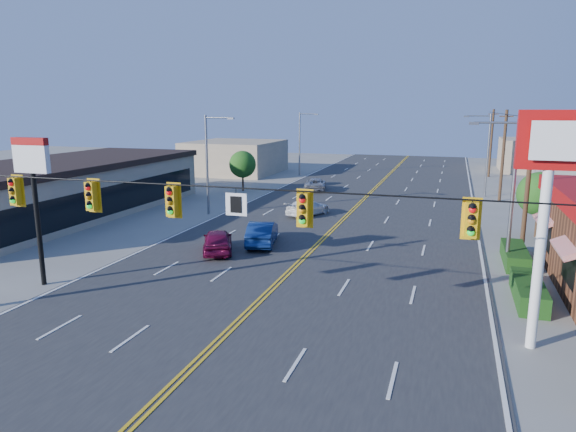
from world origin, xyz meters
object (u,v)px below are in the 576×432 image
(car_blue, at_px, (262,234))
(car_silver, at_px, (315,185))
(kfc_pylon, at_px, (547,183))
(signal_span, at_px, (201,219))
(car_magenta, at_px, (218,242))
(pizza_hut_sign, at_px, (34,181))
(car_white, at_px, (308,208))

(car_blue, bearing_deg, car_silver, -97.29)
(kfc_pylon, bearing_deg, signal_span, -160.22)
(car_magenta, bearing_deg, pizza_hut_sign, 28.88)
(pizza_hut_sign, relative_size, car_magenta, 1.64)
(signal_span, relative_size, kfc_pylon, 2.86)
(pizza_hut_sign, xyz_separation_m, car_silver, (5.21, 32.40, -4.54))
(car_silver, bearing_deg, pizza_hut_sign, 68.24)
(kfc_pylon, bearing_deg, car_silver, 117.39)
(car_magenta, bearing_deg, signal_span, 89.12)
(car_blue, bearing_deg, car_magenta, 39.43)
(signal_span, xyz_separation_m, car_blue, (-3.23, 14.25, -4.14))
(car_magenta, bearing_deg, car_silver, -113.19)
(signal_span, height_order, car_magenta, signal_span)
(kfc_pylon, bearing_deg, pizza_hut_sign, 180.00)
(car_white, relative_size, car_silver, 0.93)
(signal_span, bearing_deg, car_silver, 98.85)
(car_white, xyz_separation_m, car_silver, (-2.71, 12.49, 0.02))
(signal_span, height_order, car_white, signal_span)
(pizza_hut_sign, distance_m, car_blue, 13.54)
(car_silver, bearing_deg, car_white, 89.61)
(car_magenta, xyz_separation_m, car_blue, (1.90, 2.52, 0.04))
(kfc_pylon, xyz_separation_m, car_magenta, (-16.24, 7.74, -5.33))
(kfc_pylon, xyz_separation_m, pizza_hut_sign, (-22.00, 0.00, -0.86))
(car_white, bearing_deg, car_magenta, 101.58)
(kfc_pylon, bearing_deg, car_white, 125.27)
(car_magenta, xyz_separation_m, car_white, (2.16, 12.17, -0.09))
(signal_span, bearing_deg, car_blue, 102.75)
(kfc_pylon, height_order, car_silver, kfc_pylon)
(car_blue, bearing_deg, kfc_pylon, 130.86)
(signal_span, distance_m, car_blue, 15.19)
(signal_span, relative_size, car_magenta, 5.81)
(car_white, bearing_deg, signal_span, 118.70)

